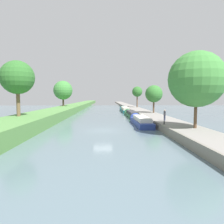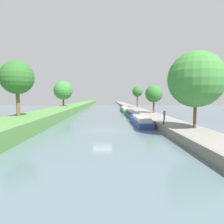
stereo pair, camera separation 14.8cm
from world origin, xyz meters
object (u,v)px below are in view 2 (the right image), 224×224
(narrowboat_blue, at_px, (140,121))
(person_walking, at_px, (164,115))
(mooring_bollard_far, at_px, (128,107))
(mooring_bollard_near, at_px, (164,123))
(narrowboat_teal, at_px, (125,110))
(narrowboat_green, at_px, (131,114))

(narrowboat_blue, height_order, person_walking, person_walking)
(narrowboat_blue, relative_size, mooring_bollard_far, 25.46)
(narrowboat_blue, relative_size, mooring_bollard_near, 25.46)
(narrowboat_teal, xyz_separation_m, person_walking, (3.11, -31.85, 1.20))
(narrowboat_green, xyz_separation_m, person_walking, (3.08, -15.97, 1.21))
(narrowboat_green, relative_size, narrowboat_teal, 1.01)
(narrowboat_blue, height_order, narrowboat_green, narrowboat_blue)
(narrowboat_teal, xyz_separation_m, mooring_bollard_far, (1.85, 6.65, 0.55))
(narrowboat_teal, relative_size, mooring_bollard_far, 33.35)
(person_walking, xyz_separation_m, mooring_bollard_far, (-1.26, 38.50, -0.65))
(person_walking, relative_size, mooring_bollard_near, 3.69)
(mooring_bollard_near, distance_m, mooring_bollard_far, 42.62)
(narrowboat_green, xyz_separation_m, narrowboat_teal, (-0.03, 15.88, 0.01))
(narrowboat_green, relative_size, mooring_bollard_near, 33.84)
(mooring_bollard_far, bearing_deg, person_walking, -88.13)
(person_walking, bearing_deg, narrowboat_green, 100.92)
(narrowboat_blue, xyz_separation_m, narrowboat_green, (0.20, 13.50, -0.02))
(narrowboat_green, relative_size, mooring_bollard_far, 33.84)
(narrowboat_blue, xyz_separation_m, person_walking, (3.29, -2.48, 1.19))
(narrowboat_green, distance_m, person_walking, 16.31)
(narrowboat_teal, height_order, mooring_bollard_far, narrowboat_teal)
(narrowboat_teal, relative_size, mooring_bollard_near, 33.35)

